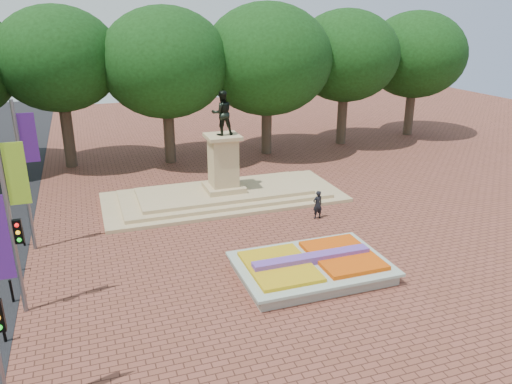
% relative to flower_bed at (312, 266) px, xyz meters
% --- Properties ---
extents(ground, '(90.00, 90.00, 0.00)m').
position_rel_flower_bed_xyz_m(ground, '(-1.03, 2.00, -0.38)').
color(ground, brown).
rests_on(ground, ground).
extents(flower_bed, '(6.30, 4.30, 0.91)m').
position_rel_flower_bed_xyz_m(flower_bed, '(0.00, 0.00, 0.00)').
color(flower_bed, gray).
rests_on(flower_bed, ground).
extents(monument, '(14.00, 6.00, 6.40)m').
position_rel_flower_bed_xyz_m(monument, '(-1.03, 10.00, 0.50)').
color(monument, tan).
rests_on(monument, ground).
extents(tree_row_back, '(44.80, 8.80, 10.43)m').
position_rel_flower_bed_xyz_m(tree_row_back, '(1.31, 20.00, 6.29)').
color(tree_row_back, '#36281D').
rests_on(tree_row_back, ground).
extents(banner_poles, '(0.88, 11.17, 7.00)m').
position_rel_flower_bed_xyz_m(banner_poles, '(-11.10, 0.69, 3.50)').
color(banner_poles, slate).
rests_on(banner_poles, ground).
extents(bollard_row, '(0.12, 13.12, 0.98)m').
position_rel_flower_bed_xyz_m(bollard_row, '(-11.73, 0.50, 0.15)').
color(bollard_row, black).
rests_on(bollard_row, ground).
extents(pedestrian, '(0.62, 0.45, 1.57)m').
position_rel_flower_bed_xyz_m(pedestrian, '(2.90, 5.48, 0.41)').
color(pedestrian, black).
rests_on(pedestrian, ground).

